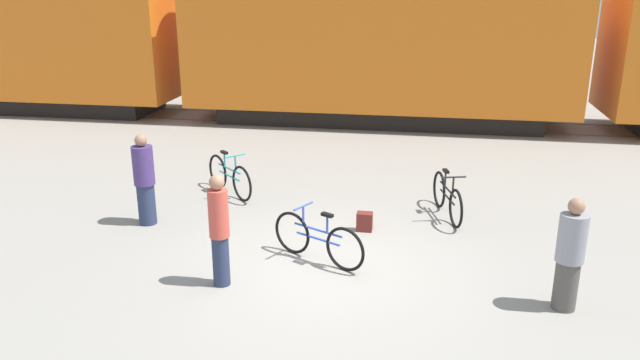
# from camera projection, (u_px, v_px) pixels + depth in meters

# --- Properties ---
(ground_plane) EXTENTS (80.00, 80.00, 0.00)m
(ground_plane) POSITION_uv_depth(u_px,v_px,m) (322.00, 266.00, 9.81)
(ground_plane) COLOR gray
(freight_train) EXTENTS (36.08, 3.13, 5.59)m
(freight_train) POSITION_uv_depth(u_px,v_px,m) (380.00, 26.00, 18.56)
(freight_train) COLOR black
(freight_train) RESTS_ON ground_plane
(rail_near) EXTENTS (48.08, 0.07, 0.01)m
(rail_near) POSITION_uv_depth(u_px,v_px,m) (375.00, 127.00, 18.80)
(rail_near) COLOR #4C4238
(rail_near) RESTS_ON ground_plane
(rail_far) EXTENTS (48.08, 0.07, 0.01)m
(rail_far) POSITION_uv_depth(u_px,v_px,m) (379.00, 117.00, 20.14)
(rail_far) COLOR #4C4238
(rail_far) RESTS_ON ground_plane
(bicycle_blue) EXTENTS (1.60, 0.88, 0.89)m
(bicycle_blue) POSITION_uv_depth(u_px,v_px,m) (318.00, 239.00, 9.87)
(bicycle_blue) COLOR black
(bicycle_blue) RESTS_ON ground_plane
(bicycle_black) EXTENTS (0.57, 1.74, 0.90)m
(bicycle_black) POSITION_uv_depth(u_px,v_px,m) (447.00, 198.00, 11.73)
(bicycle_black) COLOR black
(bicycle_black) RESTS_ON ground_plane
(bicycle_teal) EXTENTS (1.31, 1.26, 0.92)m
(bicycle_teal) POSITION_uv_depth(u_px,v_px,m) (229.00, 176.00, 12.92)
(bicycle_teal) COLOR black
(bicycle_teal) RESTS_ON ground_plane
(person_in_red) EXTENTS (0.29, 0.29, 1.70)m
(person_in_red) POSITION_uv_depth(u_px,v_px,m) (219.00, 230.00, 8.98)
(person_in_red) COLOR #283351
(person_in_red) RESTS_ON ground_plane
(person_in_purple) EXTENTS (0.38, 0.38, 1.69)m
(person_in_purple) POSITION_uv_depth(u_px,v_px,m) (144.00, 180.00, 11.26)
(person_in_purple) COLOR #283351
(person_in_purple) RESTS_ON ground_plane
(person_in_grey) EXTENTS (0.38, 0.38, 1.61)m
(person_in_grey) POSITION_uv_depth(u_px,v_px,m) (570.00, 255.00, 8.34)
(person_in_grey) COLOR #514C47
(person_in_grey) RESTS_ON ground_plane
(backpack) EXTENTS (0.28, 0.20, 0.34)m
(backpack) POSITION_uv_depth(u_px,v_px,m) (365.00, 222.00, 11.14)
(backpack) COLOR maroon
(backpack) RESTS_ON ground_plane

